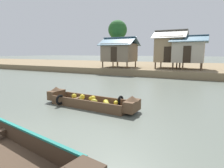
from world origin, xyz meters
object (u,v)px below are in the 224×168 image
Objects in this scene: stilt_house_left at (119,52)px; stilt_house_mid_left at (170,49)px; banana_boat at (90,101)px; palm_tree_near at (118,30)px; stilt_house_mid_right at (189,51)px.

stilt_house_left is 0.97× the size of stilt_house_mid_left.
banana_boat is 1.14× the size of stilt_house_left.
stilt_house_left is at bearing -60.31° from palm_tree_near.
stilt_house_left is at bearing -174.15° from stilt_house_mid_right.
banana_boat is at bearing -68.98° from palm_tree_near.
stilt_house_mid_left is at bearing 87.28° from banana_boat.
stilt_house_mid_right is (8.25, 0.84, 0.09)m from stilt_house_left.
stilt_house_left is at bearing 109.33° from banana_boat.
stilt_house_mid_right is at bearing -10.81° from palm_tree_near.
stilt_house_mid_left is 0.71× the size of palm_tree_near.
banana_boat is 1.28× the size of stilt_house_mid_right.
banana_boat is 19.92m from palm_tree_near.
banana_boat is at bearing -100.42° from stilt_house_mid_right.
stilt_house_mid_left is at bearing 164.22° from stilt_house_mid_right.
stilt_house_mid_right reaches higher than banana_boat.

